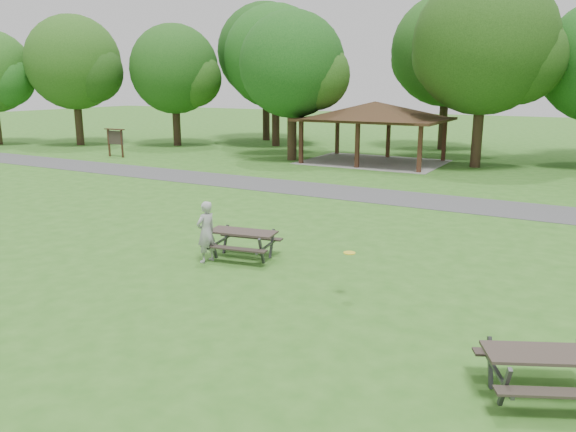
# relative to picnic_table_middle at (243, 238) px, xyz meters

# --- Properties ---
(ground) EXTENTS (160.00, 160.00, 0.00)m
(ground) POSITION_rel_picnic_table_middle_xyz_m (0.25, -3.59, -0.61)
(ground) COLOR #31691E
(ground) RESTS_ON ground
(asphalt_path) EXTENTS (120.00, 3.20, 0.02)m
(asphalt_path) POSITION_rel_picnic_table_middle_xyz_m (0.25, 10.41, -0.60)
(asphalt_path) COLOR #454648
(asphalt_path) RESTS_ON ground
(pavilion) EXTENTS (8.60, 7.01, 3.76)m
(pavilion) POSITION_rel_picnic_table_middle_xyz_m (-3.75, 20.41, 2.45)
(pavilion) COLOR #311B12
(pavilion) RESTS_ON ground
(notice_board) EXTENTS (1.60, 0.30, 1.88)m
(notice_board) POSITION_rel_picnic_table_middle_xyz_m (-19.75, 14.41, 0.70)
(notice_board) COLOR #361F13
(notice_board) RESTS_ON ground
(tree_row_a) EXTENTS (7.56, 7.20, 9.97)m
(tree_row_a) POSITION_rel_picnic_table_middle_xyz_m (-27.66, 18.43, 5.54)
(tree_row_a) COLOR black
(tree_row_a) RESTS_ON ground
(tree_row_b) EXTENTS (7.14, 6.80, 9.28)m
(tree_row_b) POSITION_rel_picnic_table_middle_xyz_m (-20.67, 21.93, 5.06)
(tree_row_b) COLOR black
(tree_row_b) RESTS_ON ground
(tree_row_c) EXTENTS (8.19, 7.80, 10.67)m
(tree_row_c) POSITION_rel_picnic_table_middle_xyz_m (-13.66, 25.43, 5.93)
(tree_row_c) COLOR black
(tree_row_c) RESTS_ON ground
(tree_row_d) EXTENTS (6.93, 6.60, 9.27)m
(tree_row_d) POSITION_rel_picnic_table_middle_xyz_m (-8.67, 18.93, 5.16)
(tree_row_d) COLOR black
(tree_row_d) RESTS_ON ground
(tree_row_e) EXTENTS (8.40, 8.00, 11.02)m
(tree_row_e) POSITION_rel_picnic_table_middle_xyz_m (2.35, 21.43, 6.17)
(tree_row_e) COLOR black
(tree_row_e) RESTS_ON ground
(tree_deep_a) EXTENTS (8.40, 8.00, 11.38)m
(tree_deep_a) POSITION_rel_picnic_table_middle_xyz_m (-16.65, 28.93, 6.52)
(tree_deep_a) COLOR black
(tree_deep_a) RESTS_ON ground
(tree_deep_b) EXTENTS (8.40, 8.00, 11.13)m
(tree_deep_b) POSITION_rel_picnic_table_middle_xyz_m (-1.65, 29.43, 6.28)
(tree_deep_b) COLOR black
(tree_deep_b) RESTS_ON ground
(picnic_table_middle) EXTENTS (2.13, 1.83, 0.83)m
(picnic_table_middle) POSITION_rel_picnic_table_middle_xyz_m (0.00, 0.00, 0.00)
(picnic_table_middle) COLOR #322824
(picnic_table_middle) RESTS_ON ground
(picnic_table_far) EXTENTS (2.35, 2.17, 0.82)m
(picnic_table_far) POSITION_rel_picnic_table_middle_xyz_m (8.24, -3.80, -0.01)
(picnic_table_far) COLOR #312924
(picnic_table_far) RESTS_ON ground
(frisbee_in_flight) EXTENTS (0.32, 0.32, 0.02)m
(frisbee_in_flight) POSITION_rel_picnic_table_middle_xyz_m (3.87, -1.41, 0.51)
(frisbee_in_flight) COLOR yellow
(frisbee_in_flight) RESTS_ON ground
(frisbee_thrower) EXTENTS (0.53, 0.70, 1.74)m
(frisbee_thrower) POSITION_rel_picnic_table_middle_xyz_m (-0.70, -0.79, 0.26)
(frisbee_thrower) COLOR #9D9D9F
(frisbee_thrower) RESTS_ON ground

